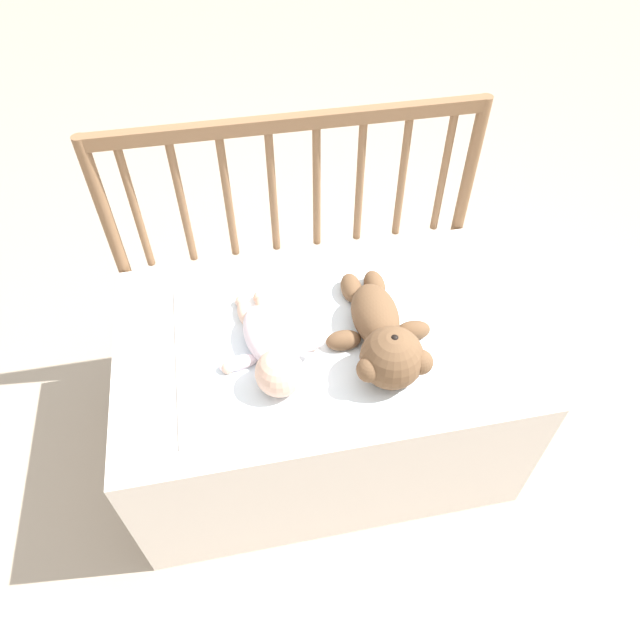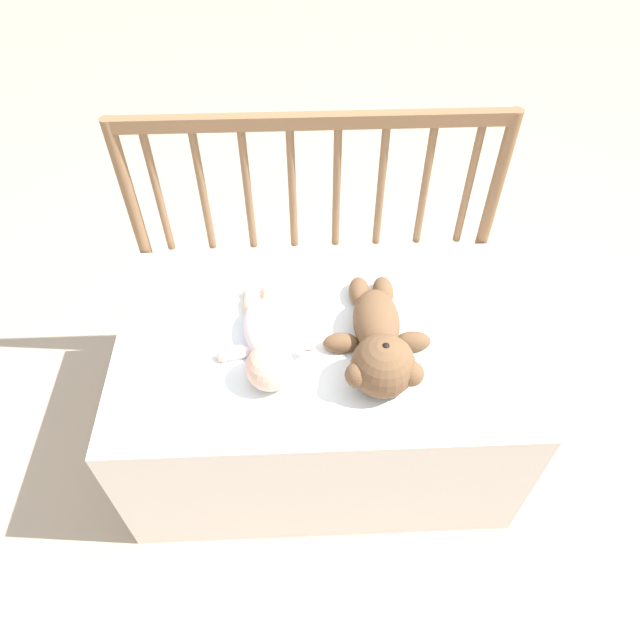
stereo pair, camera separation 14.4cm
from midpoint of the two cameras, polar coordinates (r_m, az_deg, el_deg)
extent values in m
plane|color=tan|center=(1.88, -2.23, -11.27)|extent=(12.00, 12.00, 0.00)
cube|color=white|center=(1.68, -2.48, -7.03)|extent=(1.06, 0.68, 0.49)
cylinder|color=brown|center=(1.80, -20.95, 4.03)|extent=(0.04, 0.04, 0.91)
cylinder|color=brown|center=(1.86, 11.26, 8.41)|extent=(0.04, 0.04, 0.91)
cube|color=brown|center=(1.50, -5.70, 18.99)|extent=(1.02, 0.03, 0.04)
cylinder|color=brown|center=(1.64, -20.39, 10.12)|extent=(0.02, 0.02, 0.38)
cylinder|color=brown|center=(1.63, -16.13, 10.87)|extent=(0.02, 0.02, 0.38)
cylinder|color=brown|center=(1.62, -11.76, 11.58)|extent=(0.02, 0.02, 0.38)
cylinder|color=brown|center=(1.61, -7.34, 12.22)|extent=(0.02, 0.02, 0.38)
cylinder|color=brown|center=(1.62, -2.93, 12.79)|extent=(0.02, 0.02, 0.38)
cylinder|color=brown|center=(1.64, 1.44, 13.28)|extent=(0.02, 0.02, 0.38)
cylinder|color=brown|center=(1.67, 5.70, 13.69)|extent=(0.02, 0.02, 0.38)
cylinder|color=brown|center=(1.70, 9.82, 14.01)|extent=(0.02, 0.02, 0.38)
cube|color=white|center=(1.48, -2.02, -1.67)|extent=(0.78, 0.53, 0.01)
ellipsoid|color=brown|center=(1.45, 2.73, 0.34)|extent=(0.12, 0.20, 0.11)
sphere|color=brown|center=(1.34, 4.16, -3.97)|extent=(0.15, 0.15, 0.15)
sphere|color=tan|center=(1.31, 4.26, -2.85)|extent=(0.06, 0.06, 0.06)
sphere|color=black|center=(1.29, 4.33, -2.11)|extent=(0.02, 0.02, 0.02)
sphere|color=brown|center=(1.33, 6.98, -4.38)|extent=(0.06, 0.06, 0.06)
sphere|color=brown|center=(1.31, 1.83, -5.16)|extent=(0.06, 0.06, 0.06)
ellipsoid|color=brown|center=(1.46, 6.53, -1.23)|extent=(0.09, 0.05, 0.05)
ellipsoid|color=brown|center=(1.43, -0.49, -2.21)|extent=(0.09, 0.05, 0.05)
ellipsoid|color=brown|center=(1.57, 2.87, 3.36)|extent=(0.06, 0.10, 0.06)
ellipsoid|color=brown|center=(1.56, 0.52, 3.07)|extent=(0.06, 0.10, 0.06)
ellipsoid|color=white|center=(1.44, -8.41, -1.64)|extent=(0.13, 0.21, 0.08)
sphere|color=beige|center=(1.34, -7.15, -5.44)|extent=(0.12, 0.12, 0.12)
ellipsoid|color=white|center=(1.37, -4.45, -2.70)|extent=(0.10, 0.05, 0.04)
ellipsoid|color=white|center=(1.43, -11.00, -4.42)|extent=(0.10, 0.05, 0.04)
sphere|color=beige|center=(1.44, -3.57, -2.69)|extent=(0.03, 0.03, 0.03)
sphere|color=beige|center=(1.42, -12.12, -4.86)|extent=(0.03, 0.03, 0.03)
ellipsoid|color=beige|center=(1.53, -8.29, 0.90)|extent=(0.05, 0.10, 0.04)
ellipsoid|color=beige|center=(1.52, -10.12, 0.45)|extent=(0.05, 0.10, 0.04)
sphere|color=beige|center=(1.56, -8.69, 2.12)|extent=(0.03, 0.03, 0.03)
sphere|color=beige|center=(1.56, -10.49, 1.67)|extent=(0.03, 0.03, 0.03)
camera|label=1|loc=(0.07, -92.87, -3.22)|focal=32.00mm
camera|label=2|loc=(0.07, 87.13, 3.22)|focal=32.00mm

